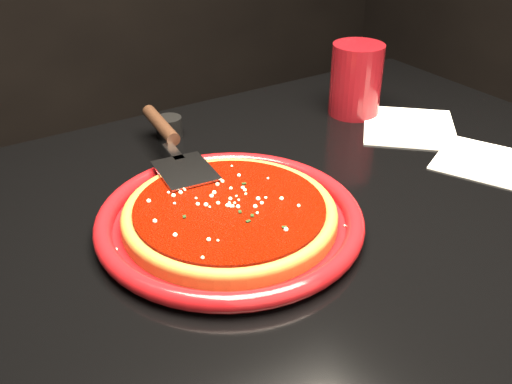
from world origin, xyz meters
TOP-DOWN VIEW (x-y plane):
  - table at (0.00, 0.00)m, footprint 1.20×0.80m
  - plate at (-0.09, -0.01)m, footprint 0.47×0.47m
  - pizza_crust at (-0.09, -0.01)m, footprint 0.38×0.38m
  - pizza_crust_rim at (-0.09, -0.01)m, footprint 0.38×0.38m
  - pizza_sauce at (-0.09, -0.01)m, footprint 0.33×0.33m
  - parmesan_dusting at (-0.09, -0.01)m, footprint 0.24×0.24m
  - basil_flecks at (-0.09, -0.01)m, footprint 0.22×0.22m
  - pizza_server at (-0.08, 0.17)m, footprint 0.12×0.33m
  - cup at (0.30, 0.19)m, footprint 0.12×0.12m
  - napkin_a at (0.34, -0.07)m, footprint 0.19×0.19m
  - napkin_b at (0.34, 0.09)m, footprint 0.23×0.23m
  - ramekin at (-0.04, 0.29)m, footprint 0.05×0.05m

SIDE VIEW (x-z plane):
  - table at x=0.00m, z-range 0.00..0.75m
  - napkin_a at x=0.34m, z-range 0.75..0.75m
  - napkin_b at x=0.34m, z-range 0.75..0.75m
  - plate at x=-0.09m, z-range 0.75..0.78m
  - pizza_crust at x=-0.09m, z-range 0.76..0.77m
  - ramekin at x=-0.04m, z-range 0.75..0.78m
  - pizza_crust_rim at x=-0.09m, z-range 0.77..0.78m
  - pizza_sauce at x=-0.09m, z-range 0.77..0.78m
  - basil_flecks at x=-0.09m, z-range 0.78..0.79m
  - parmesan_dusting at x=-0.09m, z-range 0.78..0.79m
  - pizza_server at x=-0.08m, z-range 0.78..0.81m
  - cup at x=0.30m, z-range 0.75..0.88m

